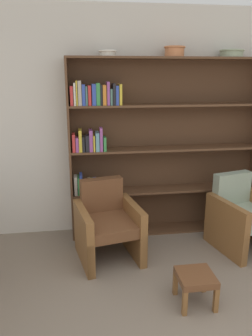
% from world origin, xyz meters
% --- Properties ---
extents(wall_back, '(12.00, 0.06, 2.75)m').
position_xyz_m(wall_back, '(0.00, 2.80, 1.38)').
color(wall_back, silver).
rests_on(wall_back, ground).
extents(bookshelf, '(2.40, 0.30, 2.17)m').
position_xyz_m(bookshelf, '(-0.16, 2.64, 1.09)').
color(bookshelf, brown).
rests_on(bookshelf, ground).
extents(bowl_sage, '(0.20, 0.20, 0.07)m').
position_xyz_m(bowl_sage, '(-0.69, 2.61, 2.20)').
color(bowl_sage, silver).
rests_on(bowl_sage, bookshelf).
extents(bowl_slate, '(0.24, 0.24, 0.12)m').
position_xyz_m(bowl_slate, '(0.07, 2.61, 2.23)').
color(bowl_slate, '#C67547').
rests_on(bowl_slate, bookshelf).
extents(bowl_cream, '(0.28, 0.28, 0.09)m').
position_xyz_m(bowl_cream, '(0.76, 2.61, 2.21)').
color(bowl_cream, gray).
rests_on(bowl_cream, bookshelf).
extents(armchair_leather, '(0.76, 0.79, 0.84)m').
position_xyz_m(armchair_leather, '(-0.77, 2.07, 0.38)').
color(armchair_leather, brown).
rests_on(armchair_leather, ground).
extents(armchair_cushioned, '(0.79, 0.81, 0.84)m').
position_xyz_m(armchair_cushioned, '(0.82, 2.07, 0.38)').
color(armchair_cushioned, brown).
rests_on(armchair_cushioned, ground).
extents(footstool, '(0.32, 0.32, 0.29)m').
position_xyz_m(footstool, '(-0.07, 1.16, 0.23)').
color(footstool, brown).
rests_on(footstool, ground).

